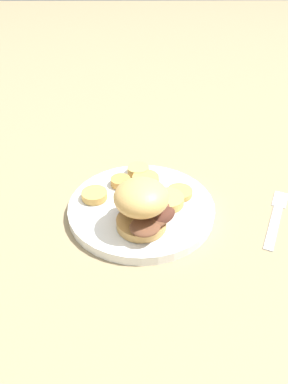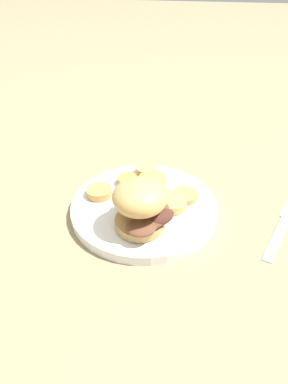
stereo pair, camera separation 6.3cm
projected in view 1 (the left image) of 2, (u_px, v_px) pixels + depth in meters
ground_plane at (144, 212)px, 0.66m from camera, size 4.00×4.00×0.00m
dinner_plate at (144, 207)px, 0.65m from camera, size 0.25×0.25×0.02m
sandwich at (145, 205)px, 0.57m from camera, size 0.12×0.11×0.08m
potato_round_0 at (182, 192)px, 0.66m from camera, size 0.05×0.05×0.01m
potato_round_1 at (170, 200)px, 0.64m from camera, size 0.06×0.06×0.01m
potato_round_2 at (97, 195)px, 0.65m from camera, size 0.05×0.05×0.01m
potato_round_3 at (148, 180)px, 0.69m from camera, size 0.05×0.05×0.01m
potato_round_4 at (123, 181)px, 0.69m from camera, size 0.04×0.04×0.01m
potato_round_5 at (141, 170)px, 0.72m from camera, size 0.04×0.04×0.01m
potato_round_6 at (154, 190)px, 0.67m from camera, size 0.04×0.04×0.01m
fork at (279, 217)px, 0.64m from camera, size 0.16×0.08×0.00m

